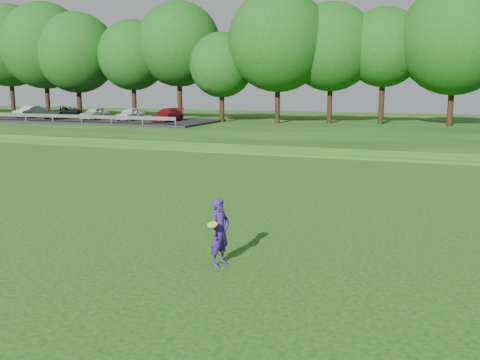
% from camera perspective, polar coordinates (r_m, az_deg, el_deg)
% --- Properties ---
extents(ground, '(140.00, 140.00, 0.00)m').
position_cam_1_polar(ground, '(14.17, -13.74, -7.38)').
color(ground, '#173E0B').
rests_on(ground, ground).
extents(berm, '(130.00, 30.00, 0.60)m').
position_cam_1_polar(berm, '(45.92, 10.86, 5.17)').
color(berm, '#173E0B').
rests_on(berm, ground).
extents(walking_path, '(130.00, 1.60, 0.04)m').
position_cam_1_polar(walking_path, '(32.32, 6.58, 2.71)').
color(walking_path, gray).
rests_on(walking_path, ground).
extents(treeline, '(104.00, 7.00, 15.00)m').
position_cam_1_polar(treeline, '(49.85, 11.99, 14.49)').
color(treeline, '#104711').
rests_on(treeline, berm).
extents(parking_lot, '(24.00, 9.00, 1.38)m').
position_cam_1_polar(parking_lot, '(54.23, -15.28, 6.52)').
color(parking_lot, black).
rests_on(parking_lot, berm).
extents(woman, '(0.53, 0.85, 1.61)m').
position_cam_1_polar(woman, '(12.53, -2.17, -5.56)').
color(woman, navy).
rests_on(woman, ground).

